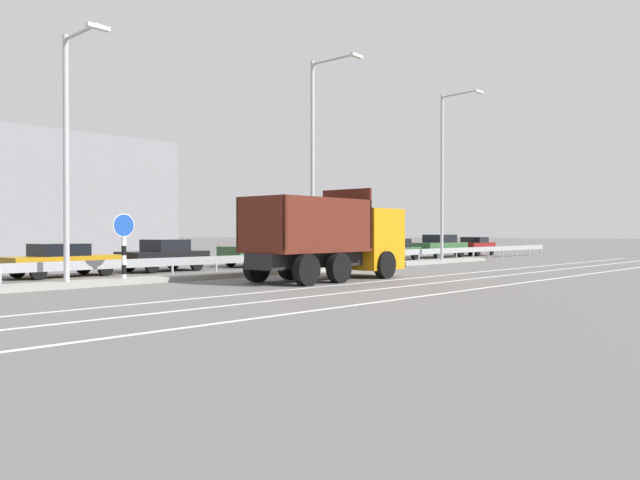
# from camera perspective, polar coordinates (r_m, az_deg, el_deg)

# --- Properties ---
(ground_plane) EXTENTS (320.00, 320.00, 0.00)m
(ground_plane) POSITION_cam_1_polar(r_m,az_deg,el_deg) (26.23, 2.47, -3.12)
(ground_plane) COLOR #605E5B
(lane_strip_0) EXTENTS (54.90, 0.16, 0.01)m
(lane_strip_0) POSITION_cam_1_polar(r_m,az_deg,el_deg) (21.70, 4.03, -3.92)
(lane_strip_0) COLOR silver
(lane_strip_0) RESTS_ON ground_plane
(lane_strip_1) EXTENTS (54.90, 0.16, 0.01)m
(lane_strip_1) POSITION_cam_1_polar(r_m,az_deg,el_deg) (20.58, 8.07, -4.17)
(lane_strip_1) COLOR silver
(lane_strip_1) RESTS_ON ground_plane
(lane_strip_2) EXTENTS (54.90, 0.16, 0.01)m
(lane_strip_2) POSITION_cam_1_polar(r_m,az_deg,el_deg) (19.42, 13.34, -4.48)
(lane_strip_2) COLOR silver
(lane_strip_2) RESTS_ON ground_plane
(median_island) EXTENTS (30.20, 1.10, 0.18)m
(median_island) POSITION_cam_1_polar(r_m,az_deg,el_deg) (27.74, -1.08, -2.73)
(median_island) COLOR gray
(median_island) RESTS_ON ground_plane
(median_guardrail) EXTENTS (54.90, 0.09, 0.78)m
(median_guardrail) POSITION_cam_1_polar(r_m,az_deg,el_deg) (28.57, -2.80, -1.66)
(median_guardrail) COLOR #9EA0A5
(median_guardrail) RESTS_ON ground_plane
(dump_truck) EXTENTS (6.95, 2.85, 3.39)m
(dump_truck) POSITION_cam_1_polar(r_m,az_deg,el_deg) (23.55, 2.05, -0.32)
(dump_truck) COLOR orange
(dump_truck) RESTS_ON ground_plane
(median_road_sign) EXTENTS (0.80, 0.16, 2.39)m
(median_road_sign) POSITION_cam_1_polar(r_m,az_deg,el_deg) (22.16, -17.50, -0.53)
(median_road_sign) COLOR white
(median_road_sign) RESTS_ON ground_plane
(street_lamp_1) EXTENTS (0.70, 2.28, 8.02)m
(street_lamp_1) POSITION_cam_1_polar(r_m,az_deg,el_deg) (21.39, -21.99, 8.02)
(street_lamp_1) COLOR #ADADB2
(street_lamp_1) RESTS_ON ground_plane
(street_lamp_2) EXTENTS (0.71, 2.65, 9.33)m
(street_lamp_2) POSITION_cam_1_polar(r_m,az_deg,el_deg) (27.68, -0.37, 7.87)
(street_lamp_2) COLOR #ADADB2
(street_lamp_2) RESTS_ON ground_plane
(street_lamp_3) EXTENTS (0.71, 2.60, 9.66)m
(street_lamp_3) POSITION_cam_1_polar(r_m,az_deg,el_deg) (36.52, 11.34, 6.37)
(street_lamp_3) COLOR #ADADB2
(street_lamp_3) RESTS_ON ground_plane
(parked_car_2) EXTENTS (4.55, 2.08, 1.31)m
(parked_car_2) POSITION_cam_1_polar(r_m,az_deg,el_deg) (26.40, -22.55, -1.69)
(parked_car_2) COLOR #B27A14
(parked_car_2) RESTS_ON ground_plane
(parked_car_3) EXTENTS (3.92, 2.11, 1.43)m
(parked_car_3) POSITION_cam_1_polar(r_m,az_deg,el_deg) (28.88, -14.11, -1.36)
(parked_car_3) COLOR black
(parked_car_3) RESTS_ON ground_plane
(parked_car_4) EXTENTS (4.93, 2.06, 1.53)m
(parked_car_4) POSITION_cam_1_polar(r_m,az_deg,el_deg) (32.50, -5.28, -1.02)
(parked_car_4) COLOR #335B33
(parked_car_4) RESTS_ON ground_plane
(parked_car_5) EXTENTS (4.10, 2.10, 1.46)m
(parked_car_5) POSITION_cam_1_polar(r_m,az_deg,el_deg) (36.07, 2.10, -0.90)
(parked_car_5) COLOR gray
(parked_car_5) RESTS_ON ground_plane
(parked_car_6) EXTENTS (4.07, 2.16, 1.34)m
(parked_car_6) POSITION_cam_1_polar(r_m,az_deg,el_deg) (39.81, 6.63, -0.84)
(parked_car_6) COLOR #335B33
(parked_car_6) RESTS_ON ground_plane
(parked_car_7) EXTENTS (4.75, 2.00, 1.59)m
(parked_car_7) POSITION_cam_1_polar(r_m,az_deg,el_deg) (44.22, 10.82, -0.55)
(parked_car_7) COLOR #335B33
(parked_car_7) RESTS_ON ground_plane
(parked_car_8) EXTENTS (3.99, 2.11, 1.40)m
(parked_car_8) POSITION_cam_1_polar(r_m,az_deg,el_deg) (48.41, 13.90, -0.53)
(parked_car_8) COLOR maroon
(parked_car_8) RESTS_ON ground_plane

